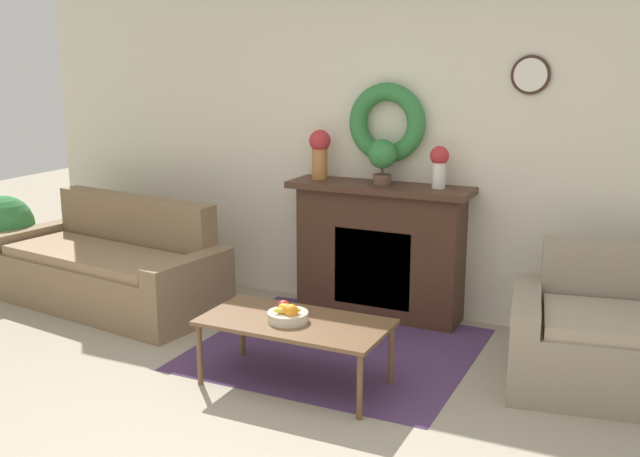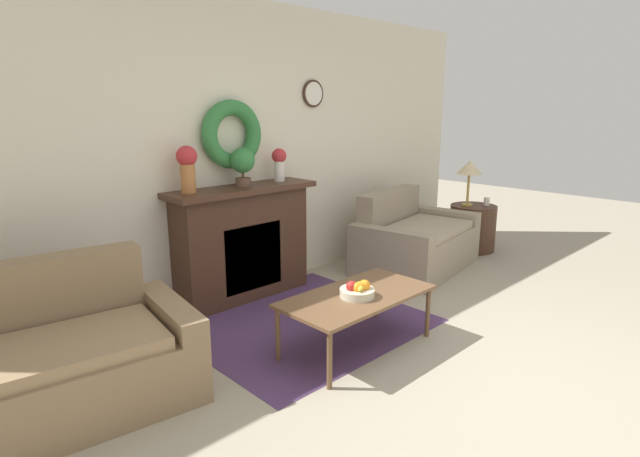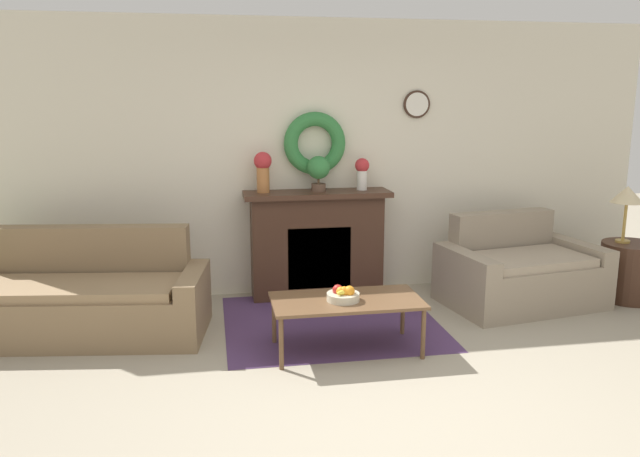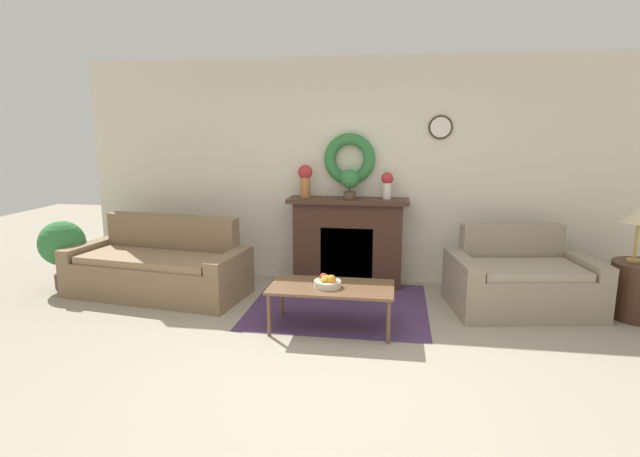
{
  "view_description": "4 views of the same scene",
  "coord_description": "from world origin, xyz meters",
  "views": [
    {
      "loc": [
        1.91,
        -2.79,
        2.03
      ],
      "look_at": [
        -0.11,
        1.47,
        0.92
      ],
      "focal_mm": 42.0,
      "sensor_mm": 36.0,
      "label": 1
    },
    {
      "loc": [
        -2.66,
        -1.18,
        1.75
      ],
      "look_at": [
        0.07,
        1.65,
        0.79
      ],
      "focal_mm": 28.0,
      "sensor_mm": 36.0,
      "label": 2
    },
    {
      "loc": [
        -1.1,
        -3.41,
        1.96
      ],
      "look_at": [
        -0.23,
        1.49,
        0.9
      ],
      "focal_mm": 35.0,
      "sensor_mm": 36.0,
      "label": 3
    },
    {
      "loc": [
        0.48,
        -3.34,
        1.86
      ],
      "look_at": [
        -0.27,
        1.52,
        0.88
      ],
      "focal_mm": 28.0,
      "sensor_mm": 36.0,
      "label": 4
    }
  ],
  "objects": [
    {
      "name": "side_table_by_loveseat",
      "position": [
        2.91,
        1.85,
        0.28
      ],
      "size": [
        0.56,
        0.56,
        0.57
      ],
      "color": "#42281C",
      "rests_on": "ground_plane"
    },
    {
      "name": "potted_plant_on_mantel",
      "position": [
        -0.07,
        2.5,
        1.27
      ],
      "size": [
        0.22,
        0.22,
        0.34
      ],
      "color": "brown",
      "rests_on": "fireplace"
    },
    {
      "name": "couch_left",
      "position": [
        -2.18,
        1.82,
        0.3
      ],
      "size": [
        2.11,
        1.13,
        0.86
      ],
      "rotation": [
        0.0,
        0.0,
        -0.14
      ],
      "color": "#846B4C",
      "rests_on": "ground_plane"
    },
    {
      "name": "vase_on_mantel_left",
      "position": [
        -0.61,
        2.52,
        1.28
      ],
      "size": [
        0.17,
        0.17,
        0.39
      ],
      "color": "#AD6B38",
      "rests_on": "fireplace"
    },
    {
      "name": "fireplace",
      "position": [
        -0.09,
        2.51,
        0.53
      ],
      "size": [
        1.43,
        0.41,
        1.06
      ],
      "color": "#42281C",
      "rests_on": "ground_plane"
    },
    {
      "name": "ground_plane",
      "position": [
        0.0,
        0.0,
        0.0
      ],
      "size": [
        16.0,
        16.0,
        0.0
      ],
      "primitive_type": "plane",
      "color": "#9E937F"
    },
    {
      "name": "wall_back",
      "position": [
        -0.0,
        2.72,
        1.36
      ],
      "size": [
        6.8,
        0.2,
        2.7
      ],
      "color": "beige",
      "rests_on": "ground_plane"
    },
    {
      "name": "coffee_table",
      "position": [
        -0.1,
        1.09,
        0.39
      ],
      "size": [
        1.16,
        0.59,
        0.42
      ],
      "color": "brown",
      "rests_on": "ground_plane"
    },
    {
      "name": "fruit_bowl",
      "position": [
        -0.13,
        1.05,
        0.47
      ],
      "size": [
        0.25,
        0.25,
        0.12
      ],
      "color": "beige",
      "rests_on": "coffee_table"
    },
    {
      "name": "table_lamp",
      "position": [
        2.84,
        1.91,
        1.02
      ],
      "size": [
        0.31,
        0.31,
        0.55
      ],
      "color": "#B28E42",
      "rests_on": "side_table_by_loveseat"
    },
    {
      "name": "loveseat_right",
      "position": [
        1.79,
        1.93,
        0.3
      ],
      "size": [
        1.56,
        1.13,
        0.84
      ],
      "rotation": [
        0.0,
        0.0,
        0.17
      ],
      "color": "gray",
      "rests_on": "ground_plane"
    },
    {
      "name": "vase_on_mantel_right",
      "position": [
        0.37,
        2.52,
        1.24
      ],
      "size": [
        0.14,
        0.14,
        0.31
      ],
      "color": "silver",
      "rests_on": "fireplace"
    },
    {
      "name": "floor_rug",
      "position": [
        -0.1,
        1.72,
        0.0
      ],
      "size": [
        1.86,
        1.69,
        0.01
      ],
      "color": "#4C335B",
      "rests_on": "ground_plane"
    }
  ]
}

